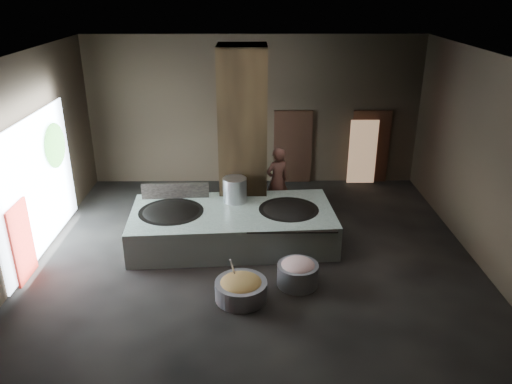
{
  "coord_description": "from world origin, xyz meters",
  "views": [
    {
      "loc": [
        -0.08,
        -10.33,
        5.84
      ],
      "look_at": [
        0.02,
        0.6,
        1.25
      ],
      "focal_mm": 35.0,
      "sensor_mm": 36.0,
      "label": 1
    }
  ],
  "objects_px": {
    "wok_right": "(289,213)",
    "wok_left": "(171,215)",
    "hearth_platform": "(233,226)",
    "stock_pot": "(235,190)",
    "cook": "(277,181)",
    "veg_basin": "(241,290)",
    "meat_basin": "(298,275)"
  },
  "relations": [
    {
      "from": "wok_right",
      "to": "veg_basin",
      "type": "xyz_separation_m",
      "value": [
        -1.1,
        -2.44,
        -0.56
      ]
    },
    {
      "from": "veg_basin",
      "to": "meat_basin",
      "type": "distance_m",
      "value": 1.27
    },
    {
      "from": "hearth_platform",
      "to": "wok_right",
      "type": "bearing_deg",
      "value": -1.71
    },
    {
      "from": "wok_left",
      "to": "stock_pot",
      "type": "distance_m",
      "value": 1.66
    },
    {
      "from": "wok_right",
      "to": "veg_basin",
      "type": "height_order",
      "value": "wok_right"
    },
    {
      "from": "stock_pot",
      "to": "cook",
      "type": "height_order",
      "value": "cook"
    },
    {
      "from": "hearth_platform",
      "to": "cook",
      "type": "height_order",
      "value": "cook"
    },
    {
      "from": "hearth_platform",
      "to": "wok_left",
      "type": "distance_m",
      "value": 1.49
    },
    {
      "from": "wok_right",
      "to": "stock_pot",
      "type": "relative_size",
      "value": 2.25
    },
    {
      "from": "wok_left",
      "to": "meat_basin",
      "type": "relative_size",
      "value": 1.76
    },
    {
      "from": "hearth_platform",
      "to": "cook",
      "type": "xyz_separation_m",
      "value": [
        1.15,
        1.68,
        0.51
      ]
    },
    {
      "from": "cook",
      "to": "stock_pot",
      "type": "bearing_deg",
      "value": 17.14
    },
    {
      "from": "cook",
      "to": "wok_left",
      "type": "bearing_deg",
      "value": 4.96
    },
    {
      "from": "cook",
      "to": "hearth_platform",
      "type": "bearing_deg",
      "value": 26.93
    },
    {
      "from": "hearth_platform",
      "to": "stock_pot",
      "type": "height_order",
      "value": "stock_pot"
    },
    {
      "from": "hearth_platform",
      "to": "stock_pot",
      "type": "bearing_deg",
      "value": 80.98
    },
    {
      "from": "wok_left",
      "to": "cook",
      "type": "xyz_separation_m",
      "value": [
        2.6,
        1.73,
        0.17
      ]
    },
    {
      "from": "stock_pot",
      "to": "veg_basin",
      "type": "bearing_deg",
      "value": -86.19
    },
    {
      "from": "wok_left",
      "to": "veg_basin",
      "type": "bearing_deg",
      "value": -54.05
    },
    {
      "from": "stock_pot",
      "to": "veg_basin",
      "type": "relative_size",
      "value": 0.6
    },
    {
      "from": "hearth_platform",
      "to": "wok_right",
      "type": "height_order",
      "value": "wok_right"
    },
    {
      "from": "wok_left",
      "to": "hearth_platform",
      "type": "bearing_deg",
      "value": 1.97
    },
    {
      "from": "veg_basin",
      "to": "stock_pot",
      "type": "bearing_deg",
      "value": 93.81
    },
    {
      "from": "wok_right",
      "to": "wok_left",
      "type": "bearing_deg",
      "value": -177.95
    },
    {
      "from": "wok_left",
      "to": "stock_pot",
      "type": "xyz_separation_m",
      "value": [
        1.5,
        0.6,
        0.38
      ]
    },
    {
      "from": "wok_right",
      "to": "meat_basin",
      "type": "bearing_deg",
      "value": -88.06
    },
    {
      "from": "wok_right",
      "to": "cook",
      "type": "height_order",
      "value": "cook"
    },
    {
      "from": "wok_right",
      "to": "stock_pot",
      "type": "bearing_deg",
      "value": 158.96
    },
    {
      "from": "wok_left",
      "to": "stock_pot",
      "type": "bearing_deg",
      "value": 21.8
    },
    {
      "from": "stock_pot",
      "to": "wok_left",
      "type": "bearing_deg",
      "value": -158.2
    },
    {
      "from": "wok_left",
      "to": "meat_basin",
      "type": "distance_m",
      "value": 3.45
    },
    {
      "from": "cook",
      "to": "veg_basin",
      "type": "xyz_separation_m",
      "value": [
        -0.9,
        -4.07,
        -0.73
      ]
    }
  ]
}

